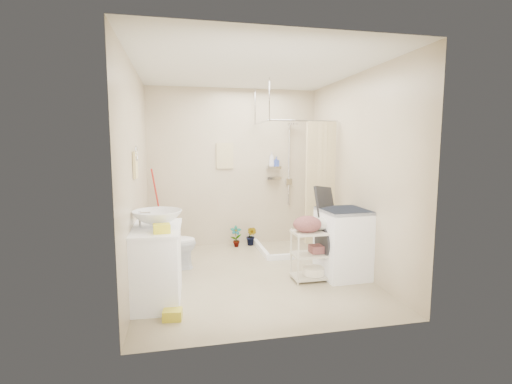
# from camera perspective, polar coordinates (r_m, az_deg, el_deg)

# --- Properties ---
(floor) EXTENTS (3.20, 3.20, 0.00)m
(floor) POSITION_cam_1_polar(r_m,az_deg,el_deg) (4.92, -0.52, -12.65)
(floor) COLOR tan
(floor) RESTS_ON ground
(ceiling) EXTENTS (2.80, 3.20, 0.04)m
(ceiling) POSITION_cam_1_polar(r_m,az_deg,el_deg) (4.72, -0.55, 18.55)
(ceiling) COLOR silver
(ceiling) RESTS_ON ground
(wall_back) EXTENTS (2.80, 0.04, 2.60)m
(wall_back) POSITION_cam_1_polar(r_m,az_deg,el_deg) (6.22, -3.46, 3.74)
(wall_back) COLOR #C5B698
(wall_back) RESTS_ON ground
(wall_front) EXTENTS (2.80, 0.04, 2.60)m
(wall_front) POSITION_cam_1_polar(r_m,az_deg,el_deg) (3.10, 5.32, 0.36)
(wall_front) COLOR #C5B698
(wall_front) RESTS_ON ground
(wall_left) EXTENTS (0.04, 3.20, 2.60)m
(wall_left) POSITION_cam_1_polar(r_m,az_deg,el_deg) (4.58, -17.99, 2.21)
(wall_left) COLOR #C5B698
(wall_left) RESTS_ON ground
(wall_right) EXTENTS (0.04, 3.20, 2.60)m
(wall_right) POSITION_cam_1_polar(r_m,az_deg,el_deg) (5.11, 15.07, 2.79)
(wall_right) COLOR #C5B698
(wall_right) RESTS_ON ground
(vanity) EXTENTS (0.55, 0.94, 0.81)m
(vanity) POSITION_cam_1_polar(r_m,az_deg,el_deg) (4.19, -14.99, -10.64)
(vanity) COLOR white
(vanity) RESTS_ON ground
(sink) EXTENTS (0.62, 0.62, 0.18)m
(sink) POSITION_cam_1_polar(r_m,az_deg,el_deg) (4.07, -14.94, -3.98)
(sink) COLOR silver
(sink) RESTS_ON vanity
(counter_basket) EXTENTS (0.17, 0.14, 0.09)m
(counter_basket) POSITION_cam_1_polar(r_m,az_deg,el_deg) (3.79, -14.30, -5.46)
(counter_basket) COLOR yellow
(counter_basket) RESTS_ON vanity
(floor_basket) EXTENTS (0.28, 0.23, 0.14)m
(floor_basket) POSITION_cam_1_polar(r_m,az_deg,el_deg) (3.83, -12.73, -17.66)
(floor_basket) COLOR yellow
(floor_basket) RESTS_ON ground
(toilet) EXTENTS (0.71, 0.43, 0.70)m
(toilet) POSITION_cam_1_polar(r_m,az_deg,el_deg) (5.19, -13.04, -7.75)
(toilet) COLOR silver
(toilet) RESTS_ON ground
(mop) EXTENTS (0.13, 0.13, 1.30)m
(mop) POSITION_cam_1_polar(r_m,az_deg,el_deg) (6.14, -15.13, -2.63)
(mop) COLOR red
(mop) RESTS_ON ground
(potted_plant_a) EXTENTS (0.19, 0.13, 0.35)m
(potted_plant_a) POSITION_cam_1_polar(r_m,az_deg,el_deg) (6.17, -3.10, -6.85)
(potted_plant_a) COLOR brown
(potted_plant_a) RESTS_ON ground
(potted_plant_b) EXTENTS (0.23, 0.22, 0.32)m
(potted_plant_b) POSITION_cam_1_polar(r_m,az_deg,el_deg) (6.26, -0.73, -6.78)
(potted_plant_b) COLOR brown
(potted_plant_b) RESTS_ON ground
(hanging_towel) EXTENTS (0.28, 0.03, 0.42)m
(hanging_towel) POSITION_cam_1_polar(r_m,az_deg,el_deg) (6.17, -4.83, 5.56)
(hanging_towel) COLOR beige
(hanging_towel) RESTS_ON wall_back
(towel_ring) EXTENTS (0.04, 0.22, 0.34)m
(towel_ring) POSITION_cam_1_polar(r_m,az_deg,el_deg) (4.37, -18.09, 4.23)
(towel_ring) COLOR #EAD488
(towel_ring) RESTS_ON wall_left
(tp_holder) EXTENTS (0.08, 0.12, 0.14)m
(tp_holder) POSITION_cam_1_polar(r_m,az_deg,el_deg) (4.71, -17.17, -4.77)
(tp_holder) COLOR white
(tp_holder) RESTS_ON wall_left
(shower) EXTENTS (1.10, 1.10, 2.10)m
(shower) POSITION_cam_1_polar(r_m,az_deg,el_deg) (5.89, 5.56, 1.10)
(shower) COLOR white
(shower) RESTS_ON ground
(shampoo_bottle_a) EXTENTS (0.12, 0.12, 0.24)m
(shampoo_bottle_a) POSITION_cam_1_polar(r_m,az_deg,el_deg) (6.27, 2.43, 5.04)
(shampoo_bottle_a) COLOR silver
(shampoo_bottle_a) RESTS_ON shower
(shampoo_bottle_b) EXTENTS (0.10, 0.10, 0.16)m
(shampoo_bottle_b) POSITION_cam_1_polar(r_m,az_deg,el_deg) (6.30, 3.13, 4.71)
(shampoo_bottle_b) COLOR #3349A3
(shampoo_bottle_b) RESTS_ON shower
(washing_machine) EXTENTS (0.62, 0.64, 0.87)m
(washing_machine) POSITION_cam_1_polar(r_m,az_deg,el_deg) (4.90, 13.44, -7.61)
(washing_machine) COLOR white
(washing_machine) RESTS_ON ground
(laundry_rack) EXTENTS (0.54, 0.32, 0.74)m
(laundry_rack) POSITION_cam_1_polar(r_m,az_deg,el_deg) (4.71, 8.90, -8.89)
(laundry_rack) COLOR beige
(laundry_rack) RESTS_ON ground
(ironing_board) EXTENTS (0.34, 0.25, 1.18)m
(ironing_board) POSITION_cam_1_polar(r_m,az_deg,el_deg) (4.92, 11.13, -5.64)
(ironing_board) COLOR black
(ironing_board) RESTS_ON ground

